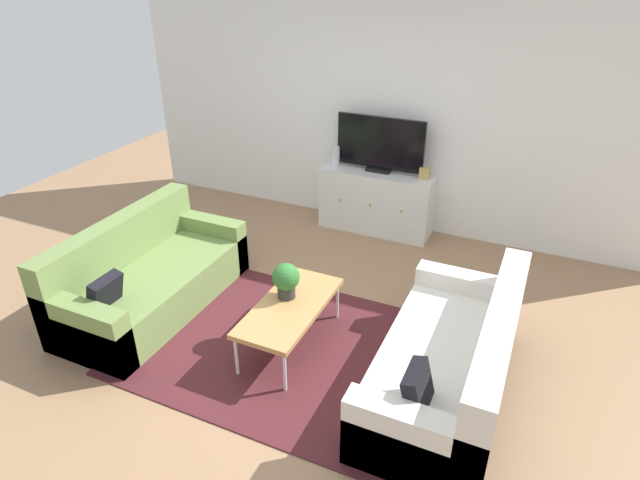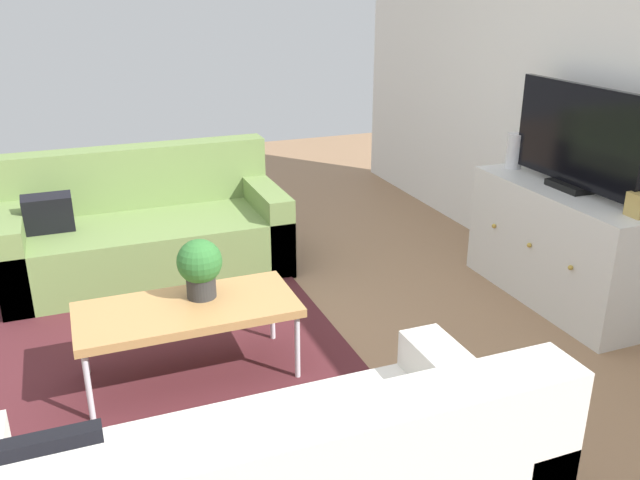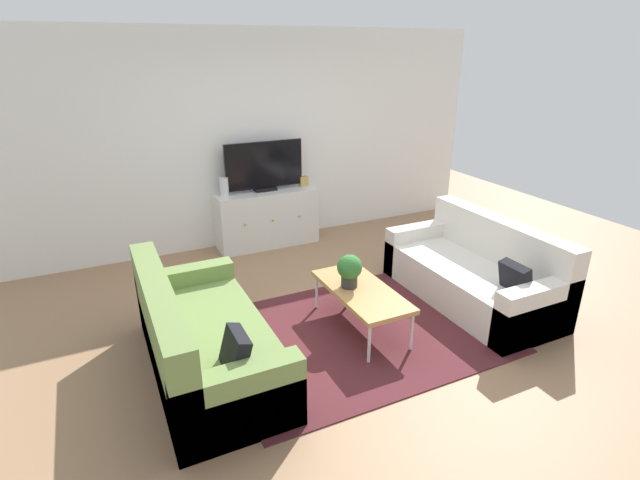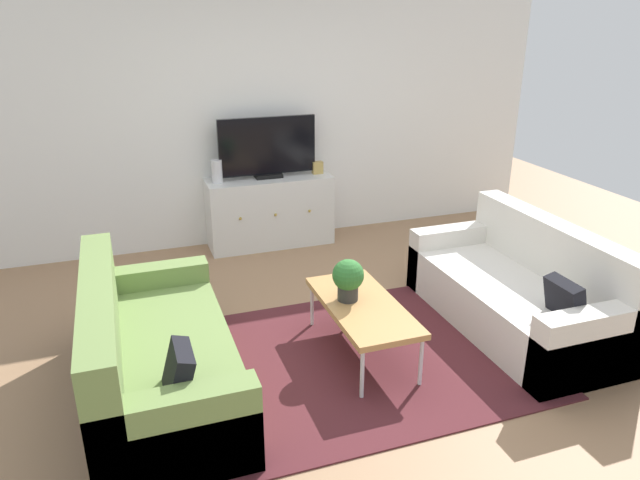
{
  "view_description": "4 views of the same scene",
  "coord_description": "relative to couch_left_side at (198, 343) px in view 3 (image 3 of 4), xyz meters",
  "views": [
    {
      "loc": [
        1.78,
        -3.24,
        2.96
      ],
      "look_at": [
        0.0,
        0.65,
        0.64
      ],
      "focal_mm": 29.89,
      "sensor_mm": 36.0,
      "label": 1
    },
    {
      "loc": [
        3.07,
        -0.54,
        1.93
      ],
      "look_at": [
        0.0,
        0.65,
        0.64
      ],
      "focal_mm": 37.36,
      "sensor_mm": 36.0,
      "label": 2
    },
    {
      "loc": [
        -1.99,
        -3.48,
        2.47
      ],
      "look_at": [
        0.0,
        0.65,
        0.64
      ],
      "focal_mm": 27.3,
      "sensor_mm": 36.0,
      "label": 3
    },
    {
      "loc": [
        -1.47,
        -3.55,
        2.38
      ],
      "look_at": [
        0.0,
        0.65,
        0.64
      ],
      "focal_mm": 33.16,
      "sensor_mm": 36.0,
      "label": 4
    }
  ],
  "objects": [
    {
      "name": "ground_plane",
      "position": [
        1.44,
        0.1,
        -0.27
      ],
      "size": [
        10.0,
        10.0,
        0.0
      ],
      "primitive_type": "plane",
      "color": "#997251"
    },
    {
      "name": "wall_back",
      "position": [
        1.44,
        2.65,
        1.08
      ],
      "size": [
        6.4,
        0.12,
        2.7
      ],
      "primitive_type": "cube",
      "color": "white",
      "rests_on": "ground_plane"
    },
    {
      "name": "area_rug",
      "position": [
        1.44,
        -0.05,
        -0.27
      ],
      "size": [
        2.5,
        1.9,
        0.01
      ],
      "primitive_type": "cube",
      "color": "#4C1E23",
      "rests_on": "ground_plane"
    },
    {
      "name": "couch_left_side",
      "position": [
        0.0,
        0.0,
        0.0
      ],
      "size": [
        0.88,
        1.87,
        0.84
      ],
      "color": "olive",
      "rests_on": "ground_plane"
    },
    {
      "name": "couch_right_side",
      "position": [
        2.88,
        0.0,
        0.0
      ],
      "size": [
        0.88,
        1.87,
        0.84
      ],
      "color": "silver",
      "rests_on": "ground_plane"
    },
    {
      "name": "coffee_table",
      "position": [
        1.51,
        0.02,
        0.11
      ],
      "size": [
        0.51,
        1.09,
        0.41
      ],
      "color": "#B7844C",
      "rests_on": "ground_plane"
    },
    {
      "name": "potted_plant",
      "position": [
        1.43,
        0.11,
        0.31
      ],
      "size": [
        0.23,
        0.23,
        0.31
      ],
      "color": "#2D2D2D",
      "rests_on": "coffee_table"
    },
    {
      "name": "tv_console",
      "position": [
        1.44,
        2.37,
        0.1
      ],
      "size": [
        1.32,
        0.47,
        0.74
      ],
      "color": "silver",
      "rests_on": "ground_plane"
    },
    {
      "name": "flat_screen_tv",
      "position": [
        1.44,
        2.39,
        0.78
      ],
      "size": [
        1.02,
        0.16,
        0.63
      ],
      "color": "black",
      "rests_on": "tv_console"
    },
    {
      "name": "glass_vase",
      "position": [
        0.9,
        2.37,
        0.58
      ],
      "size": [
        0.11,
        0.11,
        0.23
      ],
      "primitive_type": "cylinder",
      "color": "silver",
      "rests_on": "tv_console"
    },
    {
      "name": "mantel_clock",
      "position": [
        1.98,
        2.37,
        0.53
      ],
      "size": [
        0.11,
        0.07,
        0.13
      ],
      "primitive_type": "cube",
      "color": "tan",
      "rests_on": "tv_console"
    }
  ]
}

